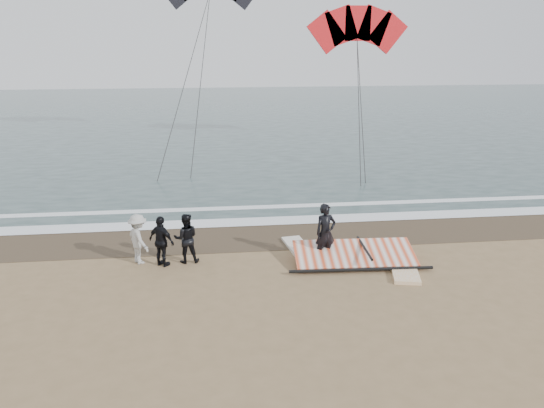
{
  "coord_description": "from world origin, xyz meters",
  "views": [
    {
      "loc": [
        -2.97,
        -12.35,
        6.48
      ],
      "look_at": [
        -1.2,
        3.0,
        1.6
      ],
      "focal_mm": 35.0,
      "sensor_mm": 36.0,
      "label": 1
    }
  ],
  "objects_px": {
    "man_main": "(325,232)",
    "sail_rig": "(351,255)",
    "board_white": "(402,264)",
    "board_cream": "(301,250)"
  },
  "relations": [
    {
      "from": "sail_rig",
      "to": "man_main",
      "type": "bearing_deg",
      "value": 168.72
    },
    {
      "from": "board_cream",
      "to": "man_main",
      "type": "bearing_deg",
      "value": -56.27
    },
    {
      "from": "board_cream",
      "to": "sail_rig",
      "type": "relative_size",
      "value": 0.56
    },
    {
      "from": "man_main",
      "to": "board_white",
      "type": "distance_m",
      "value": 2.46
    },
    {
      "from": "man_main",
      "to": "board_white",
      "type": "relative_size",
      "value": 0.68
    },
    {
      "from": "man_main",
      "to": "sail_rig",
      "type": "distance_m",
      "value": 1.05
    },
    {
      "from": "man_main",
      "to": "sail_rig",
      "type": "bearing_deg",
      "value": -25.56
    },
    {
      "from": "board_white",
      "to": "sail_rig",
      "type": "distance_m",
      "value": 1.53
    },
    {
      "from": "board_white",
      "to": "sail_rig",
      "type": "height_order",
      "value": "sail_rig"
    },
    {
      "from": "board_white",
      "to": "man_main",
      "type": "bearing_deg",
      "value": 175.41
    }
  ]
}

